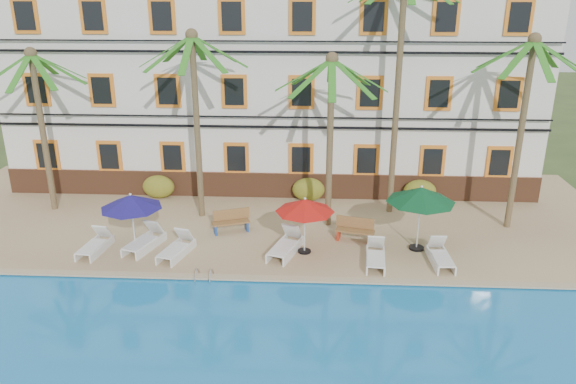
# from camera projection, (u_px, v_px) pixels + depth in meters

# --- Properties ---
(ground) EXTENTS (100.00, 100.00, 0.00)m
(ground) POSITION_uv_depth(u_px,v_px,m) (253.00, 272.00, 20.20)
(ground) COLOR #384C23
(ground) RESTS_ON ground
(pool_deck) EXTENTS (30.00, 12.00, 0.25)m
(pool_deck) POSITION_uv_depth(u_px,v_px,m) (266.00, 215.00, 24.83)
(pool_deck) COLOR tan
(pool_deck) RESTS_ON ground
(pool_coping) EXTENTS (30.00, 0.35, 0.06)m
(pool_coping) POSITION_uv_depth(u_px,v_px,m) (250.00, 278.00, 19.26)
(pool_coping) COLOR tan
(pool_coping) RESTS_ON pool_deck
(hotel_building) EXTENTS (25.40, 6.44, 10.22)m
(hotel_building) POSITION_uv_depth(u_px,v_px,m) (273.00, 78.00, 27.66)
(hotel_building) COLOR silver
(hotel_building) RESTS_ON pool_deck
(palm_a) EXTENTS (4.35, 4.35, 7.10)m
(palm_a) POSITION_uv_depth(u_px,v_px,m) (39.00, 107.00, 23.63)
(palm_a) COLOR brown
(palm_a) RESTS_ON pool_deck
(palm_b) EXTENTS (4.35, 4.35, 7.89)m
(palm_b) POSITION_uv_depth(u_px,v_px,m) (195.00, 100.00, 22.75)
(palm_b) COLOR brown
(palm_b) RESTS_ON pool_deck
(palm_c) EXTENTS (4.35, 4.35, 7.10)m
(palm_c) POSITION_uv_depth(u_px,v_px,m) (331.00, 117.00, 22.00)
(palm_c) COLOR brown
(palm_c) RESTS_ON pool_deck
(palm_d) EXTENTS (4.35, 4.35, 10.30)m
(palm_d) POSITION_uv_depth(u_px,v_px,m) (399.00, 65.00, 22.72)
(palm_d) COLOR brown
(palm_d) RESTS_ON pool_deck
(palm_e) EXTENTS (4.35, 4.35, 7.83)m
(palm_e) POSITION_uv_depth(u_px,v_px,m) (525.00, 107.00, 21.64)
(palm_e) COLOR brown
(palm_e) RESTS_ON pool_deck
(shrub_left) EXTENTS (1.50, 0.90, 1.10)m
(shrub_left) POSITION_uv_depth(u_px,v_px,m) (159.00, 187.00, 26.35)
(shrub_left) COLOR #2C5017
(shrub_left) RESTS_ON pool_deck
(shrub_mid) EXTENTS (1.50, 0.90, 1.10)m
(shrub_mid) POSITION_uv_depth(u_px,v_px,m) (308.00, 189.00, 26.00)
(shrub_mid) COLOR #2C5017
(shrub_mid) RESTS_ON pool_deck
(shrub_right) EXTENTS (1.50, 0.90, 1.10)m
(shrub_right) POSITION_uv_depth(u_px,v_px,m) (420.00, 191.00, 25.75)
(shrub_right) COLOR #2C5017
(shrub_right) RESTS_ON pool_deck
(umbrella_blue) EXTENTS (2.31, 2.31, 2.31)m
(umbrella_blue) POSITION_uv_depth(u_px,v_px,m) (131.00, 202.00, 20.66)
(umbrella_blue) COLOR black
(umbrella_blue) RESTS_ON pool_deck
(umbrella_red) EXTENTS (2.21, 2.21, 2.22)m
(umbrella_red) POSITION_uv_depth(u_px,v_px,m) (305.00, 206.00, 20.52)
(umbrella_red) COLOR black
(umbrella_red) RESTS_ON pool_deck
(umbrella_green) EXTENTS (2.58, 2.58, 2.58)m
(umbrella_green) POSITION_uv_depth(u_px,v_px,m) (421.00, 195.00, 20.66)
(umbrella_green) COLOR black
(umbrella_green) RESTS_ON pool_deck
(lounger_a) EXTENTS (0.90, 1.93, 0.88)m
(lounger_a) POSITION_uv_depth(u_px,v_px,m) (95.00, 244.00, 21.15)
(lounger_a) COLOR silver
(lounger_a) RESTS_ON pool_deck
(lounger_b) EXTENTS (1.31, 2.13, 0.95)m
(lounger_b) POSITION_uv_depth(u_px,v_px,m) (145.00, 241.00, 21.41)
(lounger_b) COLOR silver
(lounger_b) RESTS_ON pool_deck
(lounger_c) EXTENTS (1.17, 2.02, 0.90)m
(lounger_c) POSITION_uv_depth(u_px,v_px,m) (177.00, 248.00, 20.86)
(lounger_c) COLOR silver
(lounger_c) RESTS_ON pool_deck
(lounger_d) EXTENTS (1.34, 2.19, 0.97)m
(lounger_d) POSITION_uv_depth(u_px,v_px,m) (286.00, 245.00, 21.01)
(lounger_d) COLOR silver
(lounger_d) RESTS_ON pool_deck
(lounger_e) EXTENTS (0.82, 1.92, 0.89)m
(lounger_e) POSITION_uv_depth(u_px,v_px,m) (376.00, 256.00, 20.24)
(lounger_e) COLOR silver
(lounger_e) RESTS_ON pool_deck
(lounger_f) EXTENTS (0.76, 1.91, 0.89)m
(lounger_f) POSITION_uv_depth(u_px,v_px,m) (440.00, 256.00, 20.27)
(lounger_f) COLOR silver
(lounger_f) RESTS_ON pool_deck
(bench_left) EXTENTS (1.57, 0.96, 0.93)m
(bench_left) POSITION_uv_depth(u_px,v_px,m) (230.00, 221.00, 22.79)
(bench_left) COLOR olive
(bench_left) RESTS_ON pool_deck
(bench_right) EXTENTS (1.57, 0.82, 0.93)m
(bench_right) POSITION_uv_depth(u_px,v_px,m) (356.00, 229.00, 22.01)
(bench_right) COLOR olive
(bench_right) RESTS_ON pool_deck
(pool_ladder) EXTENTS (0.54, 0.74, 0.74)m
(pool_ladder) POSITION_uv_depth(u_px,v_px,m) (204.00, 279.00, 19.25)
(pool_ladder) COLOR silver
(pool_ladder) RESTS_ON ground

